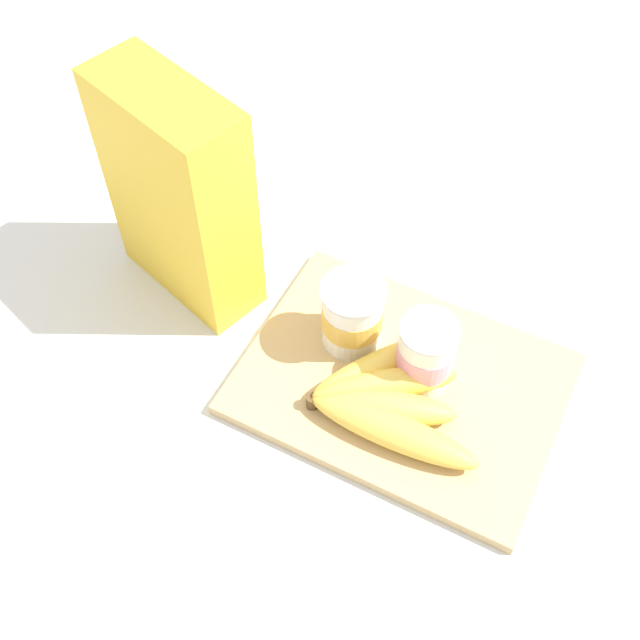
{
  "coord_description": "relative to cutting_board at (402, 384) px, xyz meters",
  "views": [
    {
      "loc": [
        0.13,
        -0.46,
        0.77
      ],
      "look_at": [
        -0.1,
        0.0,
        0.06
      ],
      "focal_mm": 44.45,
      "sensor_mm": 36.0,
      "label": 1
    }
  ],
  "objects": [
    {
      "name": "cereal_box",
      "position": [
        -0.3,
        0.03,
        0.13
      ],
      "size": [
        0.2,
        0.13,
        0.28
      ],
      "primitive_type": "cube",
      "rotation": [
        0.0,
        0.0,
        2.83
      ],
      "color": "yellow",
      "rests_on": "ground_plane"
    },
    {
      "name": "banana_bunch",
      "position": [
        -0.0,
        -0.04,
        0.03
      ],
      "size": [
        0.2,
        0.17,
        0.04
      ],
      "color": "#F0C84B",
      "rests_on": "cutting_board"
    },
    {
      "name": "yogurt_cup_front",
      "position": [
        -0.08,
        0.03,
        0.05
      ],
      "size": [
        0.07,
        0.07,
        0.09
      ],
      "color": "white",
      "rests_on": "cutting_board"
    },
    {
      "name": "ground_plane",
      "position": [
        0.0,
        0.0,
        -0.01
      ],
      "size": [
        2.4,
        2.4,
        0.0
      ],
      "primitive_type": "plane",
      "color": "silver"
    },
    {
      "name": "cutting_board",
      "position": [
        0.0,
        0.0,
        0.0
      ],
      "size": [
        0.35,
        0.26,
        0.01
      ],
      "primitive_type": "cube",
      "color": "tan",
      "rests_on": "ground_plane"
    },
    {
      "name": "yogurt_cup_back",
      "position": [
        0.02,
        0.02,
        0.05
      ],
      "size": [
        0.07,
        0.07,
        0.09
      ],
      "color": "white",
      "rests_on": "cutting_board"
    }
  ]
}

